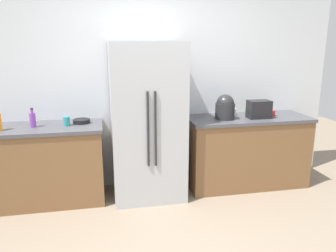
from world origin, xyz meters
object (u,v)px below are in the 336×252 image
object	(u,v)px
refrigerator	(147,122)
cup_c	(233,112)
bowl_a	(82,121)
cup_a	(272,113)
toaster	(259,109)
rice_cooker	(225,107)
bottle_a	(33,119)
cup_b	(67,121)
cup_d	(252,111)

from	to	relation	value
refrigerator	cup_c	size ratio (longest dim) A/B	21.39
cup_c	bowl_a	bearing A→B (deg)	-178.06
cup_a	cup_c	bearing A→B (deg)	164.71
toaster	rice_cooker	bearing A→B (deg)	176.17
rice_cooker	cup_c	bearing A→B (deg)	45.98
bottle_a	cup_a	bearing A→B (deg)	0.54
bottle_a	cup_b	size ratio (longest dim) A/B	2.09
cup_c	cup_a	bearing A→B (deg)	-15.29
refrigerator	toaster	xyz separation A→B (m)	(1.39, -0.03, 0.10)
rice_cooker	bottle_a	bearing A→B (deg)	179.17
cup_b	cup_d	xyz separation A→B (m)	(2.32, 0.19, -0.01)
toaster	cup_a	distance (m)	0.25
cup_b	cup_d	distance (m)	2.33
rice_cooker	cup_a	distance (m)	0.67
cup_b	refrigerator	bearing A→B (deg)	-2.20
bottle_a	cup_c	distance (m)	2.41
bottle_a	cup_a	size ratio (longest dim) A/B	2.44
cup_b	bowl_a	distance (m)	0.18
bottle_a	cup_a	xyz separation A→B (m)	(2.87, 0.03, -0.05)
refrigerator	toaster	distance (m)	1.39
bowl_a	cup_a	bearing A→B (deg)	-1.58
refrigerator	bottle_a	bearing A→B (deg)	178.41
refrigerator	bowl_a	world-z (taller)	refrigerator
rice_cooker	cup_c	world-z (taller)	rice_cooker
cup_b	cup_d	world-z (taller)	cup_b
cup_c	bowl_a	world-z (taller)	cup_c
bowl_a	bottle_a	bearing A→B (deg)	-169.77
refrigerator	cup_d	distance (m)	1.43
rice_cooker	cup_c	size ratio (longest dim) A/B	3.56
refrigerator	cup_b	world-z (taller)	refrigerator
toaster	refrigerator	bearing A→B (deg)	178.94
cup_c	refrigerator	bearing A→B (deg)	-170.43
toaster	cup_c	world-z (taller)	toaster
cup_c	cup_b	bearing A→B (deg)	-175.61
cup_c	bowl_a	size ratio (longest dim) A/B	0.44
cup_a	cup_b	distance (m)	2.52
rice_cooker	refrigerator	bearing A→B (deg)	-179.81
bottle_a	cup_a	distance (m)	2.88
toaster	cup_c	distance (m)	0.34
refrigerator	cup_c	bearing A→B (deg)	9.57
toaster	cup_d	distance (m)	0.26
cup_a	bowl_a	size ratio (longest dim) A/B	0.46
rice_cooker	cup_a	size ratio (longest dim) A/B	3.41
cup_a	cup_c	xyz separation A→B (m)	(-0.47, 0.13, 0.01)
toaster	cup_b	bearing A→B (deg)	178.49
rice_cooker	cup_a	xyz separation A→B (m)	(0.66, 0.06, -0.11)
refrigerator	cup_d	bearing A→B (deg)	9.09
rice_cooker	cup_b	size ratio (longest dim) A/B	2.93
rice_cooker	cup_a	bearing A→B (deg)	5.17
bottle_a	cup_b	xyz separation A→B (m)	(0.36, -0.00, -0.04)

